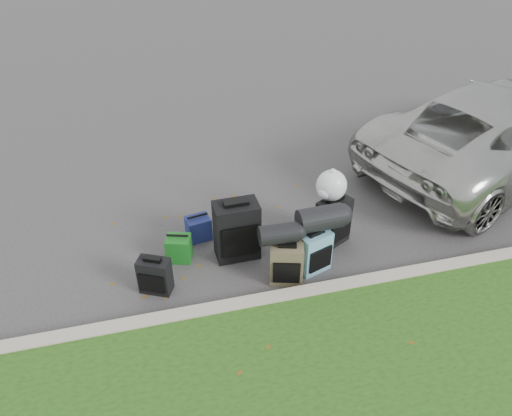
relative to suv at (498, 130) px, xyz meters
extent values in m
plane|color=#383535|center=(-4.17, -1.17, -0.67)|extent=(120.00, 120.00, 0.00)
cube|color=#9E937F|center=(-4.17, -2.17, -0.60)|extent=(120.00, 0.18, 0.15)
imported|color=#B7B7B2|center=(0.00, 0.00, 0.00)|extent=(5.33, 3.78, 1.35)
cube|color=black|center=(-5.66, -1.59, -0.44)|extent=(0.43, 0.35, 0.47)
cube|color=black|center=(-4.57, -1.19, -0.27)|extent=(0.57, 0.35, 0.81)
cube|color=#453E2B|center=(-4.09, -1.80, -0.40)|extent=(0.45, 0.35, 0.54)
cube|color=teal|center=(-3.70, -1.69, -0.39)|extent=(0.45, 0.35, 0.56)
cube|color=black|center=(-3.28, -1.23, -0.34)|extent=(0.52, 0.44, 0.67)
cube|color=#156219|center=(-5.32, -1.09, -0.50)|extent=(0.36, 0.32, 0.35)
cube|color=navy|center=(-5.01, -0.72, -0.51)|extent=(0.35, 0.29, 0.33)
cylinder|color=black|center=(-4.18, -1.70, -0.01)|extent=(0.47, 0.27, 0.25)
cylinder|color=black|center=(-3.62, -1.60, 0.04)|extent=(0.56, 0.33, 0.31)
sphere|color=silver|center=(-3.32, -1.16, 0.19)|extent=(0.40, 0.40, 0.40)
camera|label=1|loc=(-5.55, -6.07, 3.66)|focal=35.00mm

